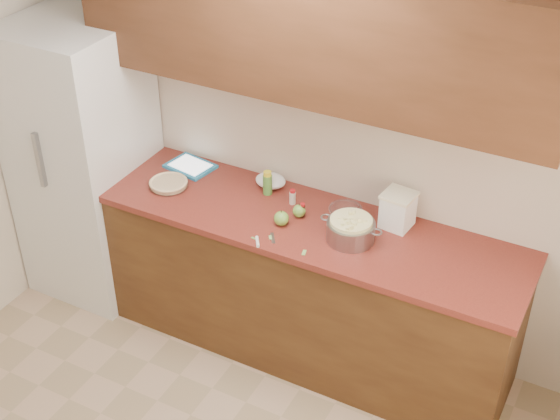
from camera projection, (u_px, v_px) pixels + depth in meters
The scene contains 19 objects.
room_shell at pixel (122, 327), 3.02m from camera, with size 3.60×3.60×3.60m.
counter_run at pixel (293, 282), 4.57m from camera, with size 2.64×0.68×0.92m.
upper_cabinets at pixel (310, 30), 3.85m from camera, with size 2.60×0.34×0.70m, color #512C19.
fridge at pixel (86, 162), 4.85m from camera, with size 0.70×0.70×1.80m, color silver.
pie at pixel (168, 184), 4.57m from camera, with size 0.23×0.23×0.04m.
colander at pixel (351, 230), 4.10m from camera, with size 0.35×0.26×0.13m.
flour_canister at pixel (398, 210), 4.19m from camera, with size 0.18×0.18×0.20m.
tablet at pixel (190, 166), 4.75m from camera, with size 0.31×0.25×0.02m.
paring_knife at pixel (260, 241), 4.11m from camera, with size 0.12×0.16×0.02m.
lemon_bottle at pixel (268, 183), 4.47m from camera, with size 0.05×0.05×0.15m.
cinnamon_shaker at pixel (293, 197), 4.40m from camera, with size 0.04×0.04×0.09m.
vanilla_bottle at pixel (303, 210), 4.30m from camera, with size 0.03×0.03×0.08m.
mixing_bowl at pixel (345, 212), 4.28m from camera, with size 0.19×0.19×0.07m.
paper_towel at pixel (271, 181), 4.56m from camera, with size 0.18×0.15×0.08m, color white.
apple_left at pixel (281, 218), 4.23m from camera, with size 0.08×0.08×0.09m.
apple_center at pixel (299, 211), 4.30m from camera, with size 0.07×0.07×0.08m.
peel_a at pixel (304, 253), 4.04m from camera, with size 0.05×0.02×0.00m, color #7FB156.
peel_b at pixel (270, 237), 4.15m from camera, with size 0.04×0.02×0.00m, color #7FB156.
peel_c at pixel (254, 238), 4.14m from camera, with size 0.03×0.01×0.00m, color #7FB156.
Camera 1 is at (1.59, -1.70, 3.36)m, focal length 50.00 mm.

